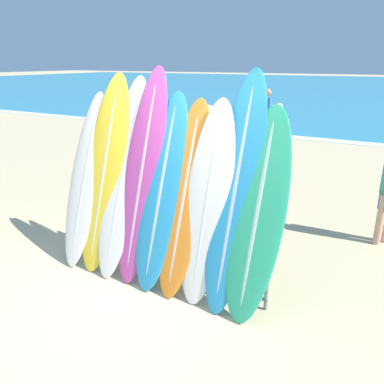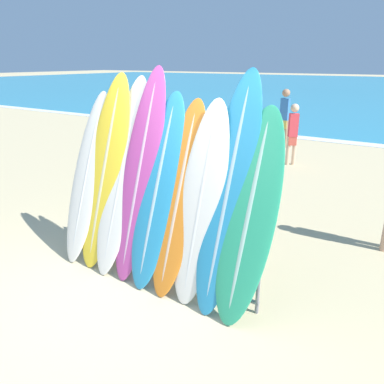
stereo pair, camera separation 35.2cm
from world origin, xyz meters
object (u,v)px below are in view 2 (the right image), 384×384
(surfboard_slot_3, at_px, (140,174))
(person_far_right, at_px, (293,132))
(person_far_left, at_px, (221,139))
(surfboard_slot_5, at_px, (179,198))
(person_near_water, at_px, (284,116))
(surfboard_slot_6, at_px, (201,203))
(surfboard_slot_0, at_px, (87,177))
(surfboard_slot_1, at_px, (105,171))
(surfboard_slot_8, at_px, (249,215))
(surfboard_rack, at_px, (156,243))
(surfboard_slot_4, at_px, (158,191))
(surfboard_slot_7, at_px, (228,192))
(surfboard_slot_2, at_px, (122,175))

(surfboard_slot_3, distance_m, person_far_right, 5.93)
(person_far_left, relative_size, person_far_right, 1.06)
(surfboard_slot_5, xyz_separation_m, person_far_left, (-1.66, 4.07, -0.19))
(person_near_water, height_order, person_far_right, person_near_water)
(surfboard_slot_6, bearing_deg, surfboard_slot_0, 179.81)
(surfboard_slot_1, relative_size, surfboard_slot_6, 1.11)
(surfboard_slot_3, bearing_deg, surfboard_slot_8, -2.12)
(surfboard_slot_0, bearing_deg, surfboard_slot_6, -0.19)
(surfboard_slot_0, xyz_separation_m, person_far_left, (-0.21, 4.07, -0.20))
(person_far_right, bearing_deg, surfboard_rack, 57.97)
(surfboard_slot_8, bearing_deg, surfboard_slot_0, 179.94)
(surfboard_slot_0, relative_size, surfboard_slot_6, 1.00)
(surfboard_slot_4, distance_m, surfboard_slot_7, 0.89)
(surfboard_rack, relative_size, surfboard_slot_5, 1.25)
(surfboard_slot_0, bearing_deg, surfboard_rack, -3.07)
(surfboard_slot_2, height_order, surfboard_slot_8, surfboard_slot_2)
(surfboard_slot_8, bearing_deg, person_far_left, 121.63)
(surfboard_slot_5, bearing_deg, person_near_water, 100.98)
(surfboard_slot_2, bearing_deg, surfboard_slot_4, -4.05)
(surfboard_slot_7, relative_size, person_far_left, 1.52)
(surfboard_slot_0, height_order, person_far_right, surfboard_slot_0)
(person_far_left, distance_m, person_far_right, 2.15)
(surfboard_slot_4, xyz_separation_m, surfboard_slot_5, (0.30, -0.00, -0.03))
(surfboard_slot_5, xyz_separation_m, surfboard_slot_7, (0.58, 0.06, 0.16))
(surfboard_slot_1, bearing_deg, surfboard_slot_8, -1.20)
(surfboard_slot_1, relative_size, surfboard_slot_8, 1.13)
(surfboard_slot_6, height_order, person_near_water, surfboard_slot_6)
(surfboard_rack, relative_size, surfboard_slot_4, 1.21)
(surfboard_rack, height_order, surfboard_slot_3, surfboard_slot_3)
(surfboard_rack, bearing_deg, person_near_water, 98.82)
(surfboard_rack, relative_size, surfboard_slot_1, 1.12)
(person_near_water, bearing_deg, person_far_right, 118.45)
(surfboard_slot_1, bearing_deg, surfboard_slot_7, 0.82)
(surfboard_slot_1, xyz_separation_m, surfboard_slot_5, (1.15, -0.04, -0.13))
(surfboard_slot_0, height_order, surfboard_slot_5, surfboard_slot_0)
(person_far_left, bearing_deg, person_far_right, 134.50)
(surfboard_slot_6, bearing_deg, surfboard_slot_3, 176.30)
(surfboard_slot_3, relative_size, surfboard_slot_6, 1.15)
(surfboard_slot_2, relative_size, surfboard_slot_6, 1.09)
(surfboard_rack, bearing_deg, surfboard_slot_3, 159.09)
(surfboard_slot_1, xyz_separation_m, surfboard_slot_6, (1.44, -0.05, -0.12))
(surfboard_slot_2, distance_m, person_far_left, 4.11)
(surfboard_slot_3, xyz_separation_m, surfboard_slot_4, (0.29, -0.04, -0.14))
(surfboard_slot_7, distance_m, person_far_left, 4.60)
(surfboard_slot_0, distance_m, surfboard_slot_6, 1.73)
(surfboard_slot_5, height_order, surfboard_slot_7, surfboard_slot_7)
(surfboard_slot_4, distance_m, surfboard_slot_5, 0.30)
(surfboard_slot_7, bearing_deg, surfboard_slot_5, -173.87)
(surfboard_slot_8, bearing_deg, surfboard_slot_6, -179.66)
(surfboard_slot_0, xyz_separation_m, surfboard_slot_1, (0.29, 0.04, 0.12))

